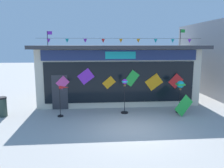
# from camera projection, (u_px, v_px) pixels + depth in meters

# --- Properties ---
(ground_plane) EXTENTS (80.00, 80.00, 0.00)m
(ground_plane) POSITION_uv_depth(u_px,v_px,m) (133.00, 129.00, 10.01)
(ground_plane) COLOR #ADAAA5
(kite_shop_building) EXTENTS (10.09, 6.63, 4.77)m
(kite_shop_building) POSITION_uv_depth(u_px,v_px,m) (115.00, 71.00, 15.94)
(kite_shop_building) COLOR beige
(kite_shop_building) RESTS_ON ground_plane
(wind_spinner_far_left) EXTENTS (0.64, 0.30, 1.63)m
(wind_spinner_far_left) POSITION_uv_depth(u_px,v_px,m) (63.00, 96.00, 11.64)
(wind_spinner_far_left) COLOR black
(wind_spinner_far_left) RESTS_ON ground_plane
(wind_spinner_left) EXTENTS (0.40, 0.40, 1.89)m
(wind_spinner_left) POSITION_uv_depth(u_px,v_px,m) (125.00, 90.00, 12.22)
(wind_spinner_left) COLOR black
(wind_spinner_left) RESTS_ON ground_plane
(wind_spinner_center_left) EXTENTS (0.41, 0.41, 1.78)m
(wind_spinner_center_left) POSITION_uv_depth(u_px,v_px,m) (180.00, 87.00, 12.30)
(wind_spinner_center_left) COLOR black
(wind_spinner_center_left) RESTS_ON ground_plane
(trash_bin) EXTENTS (0.52, 0.52, 1.03)m
(trash_bin) POSITION_uv_depth(u_px,v_px,m) (2.00, 107.00, 11.76)
(trash_bin) COLOR #2D4238
(trash_bin) RESTS_ON ground_plane
(display_kite_on_ground) EXTENTS (1.11, 0.34, 1.11)m
(display_kite_on_ground) POSITION_uv_depth(u_px,v_px,m) (184.00, 106.00, 11.86)
(display_kite_on_ground) COLOR green
(display_kite_on_ground) RESTS_ON ground_plane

